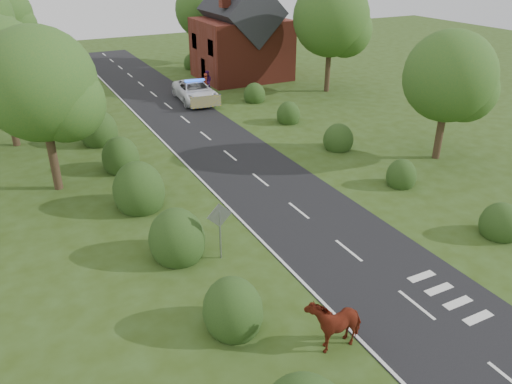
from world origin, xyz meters
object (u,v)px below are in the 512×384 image
road_sign (220,223)px  pedestrian_purple (207,81)px  cow (334,324)px  pedestrian_red (205,83)px  police_van (195,91)px

road_sign → pedestrian_purple: road_sign is taller
cow → pedestrian_purple: bearing=162.9°
cow → pedestrian_purple: 31.95m
pedestrian_red → police_van: bearing=12.7°
cow → pedestrian_red: pedestrian_red is taller
pedestrian_purple → road_sign: bearing=97.8°
pedestrian_red → pedestrian_purple: 0.49m
cow → police_van: 29.10m
road_sign → police_van: bearing=71.4°
road_sign → cow: size_ratio=1.24×
pedestrian_red → cow: bearing=38.3°
cow → police_van: size_ratio=0.33×
police_van → pedestrian_purple: 3.18m
cow → pedestrian_red: (7.95, 30.49, 0.13)m
road_sign → police_van: road_sign is taller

